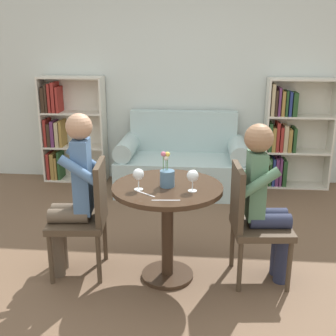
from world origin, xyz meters
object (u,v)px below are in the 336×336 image
Objects in this scene: person_left at (73,193)px; couch at (182,165)px; bookshelf_left at (67,130)px; bookshelf_right at (289,135)px; person_right at (265,199)px; wine_glass_right at (193,176)px; chair_left at (86,213)px; wine_glass_left at (138,175)px; flower_vase at (167,176)px; chair_right at (252,219)px.

couch is at bearing 154.30° from person_left.
bookshelf_right is at bearing -0.10° from bookshelf_left.
bookshelf_right is 2.28m from person_right.
bookshelf_right is at bearing 64.92° from wine_glass_right.
person_right is 7.83× the size of wine_glass_right.
bookshelf_right is at bearing 133.52° from chair_left.
wine_glass_left is (-0.91, -0.15, 0.21)m from person_right.
flower_vase reaches higher than couch.
flower_vase is (0.71, -0.03, 0.16)m from person_left.
person_left is (-2.00, -2.24, 0.02)m from bookshelf_right.
couch reaches higher than wine_glass_right.
chair_left is at bearing -130.68° from bookshelf_right.
flower_vase is (-1.29, -2.27, 0.18)m from bookshelf_right.
person_right is 4.67× the size of flower_vase.
person_left is 0.73m from flower_vase.
wine_glass_left is at bearing -179.40° from wine_glass_right.
person_left is 0.57m from wine_glass_left.
bookshelf_left reaches higher than wine_glass_right.
wine_glass_right is (0.18, -2.09, 0.54)m from couch.
person_right is at bearing -45.07° from bookshelf_left.
couch is 9.91× the size of wine_glass_right.
couch is 1.35m from bookshelf_right.
flower_vase is (-0.72, -0.06, 0.18)m from person_right.
wine_glass_left is at bearing -155.83° from flower_vase.
wine_glass_right reaches higher than chair_left.
couch is at bearing 156.48° from chair_left.
wine_glass_left is (-0.82, -0.13, 0.36)m from chair_right.
person_left reaches higher than flower_vase.
wine_glass_left is at bearing -61.22° from bookshelf_left.
bookshelf_left is at bearing -164.55° from chair_left.
bookshelf_left reaches higher than person_right.
couch is at bearing -10.24° from bookshelf_left.
person_right is (1.43, 0.03, -0.01)m from person_left.
wine_glass_right is at bearing 99.82° from person_right.
flower_vase is at bearing 24.17° from wine_glass_left.
chair_right is at bearing 9.23° from wine_glass_left.
bookshelf_left is 1.10× the size of person_right.
wine_glass_right is 0.60× the size of flower_vase.
chair_right is 0.71m from flower_vase.
flower_vase is (0.19, 0.09, -0.03)m from wine_glass_left.
chair_left is 1.35m from person_right.
person_left reaches higher than couch.
bookshelf_right is (1.29, 0.26, 0.33)m from couch.
bookshelf_right is 8.59× the size of wine_glass_right.
wine_glass_right is at bearing -115.08° from bookshelf_right.
chair_right is 0.18m from person_right.
bookshelf_left is 2.72m from flower_vase.
wine_glass_left and wine_glass_right have the same top height.
bookshelf_right reaches higher than couch.
bookshelf_left is 8.56× the size of wine_glass_left.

